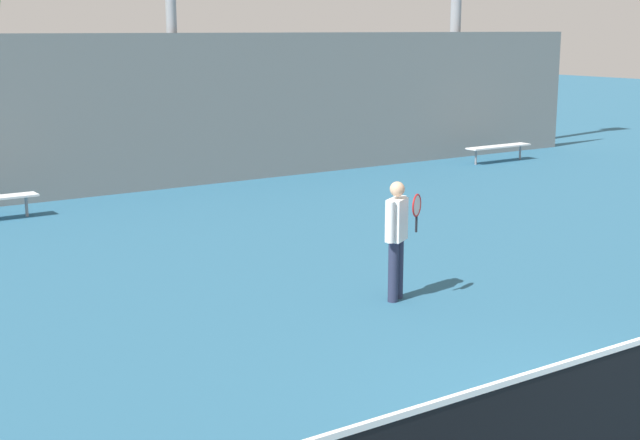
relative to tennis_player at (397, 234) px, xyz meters
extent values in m
cylinder|color=#282D47|center=(-0.09, -0.04, -0.51)|extent=(0.14, 0.14, 0.84)
cylinder|color=#282D47|center=(0.08, 0.06, -0.51)|extent=(0.14, 0.14, 0.84)
cube|color=white|center=(0.00, 0.01, 0.20)|extent=(0.40, 0.35, 0.58)
cylinder|color=white|center=(-0.20, -0.10, 0.21)|extent=(0.10, 0.10, 0.56)
cylinder|color=white|center=(0.19, 0.12, 0.21)|extent=(0.10, 0.10, 0.56)
sphere|color=#DBAD89|center=(0.00, 0.01, 0.62)|extent=(0.20, 0.20, 0.20)
cylinder|color=black|center=(0.14, -0.23, 0.16)|extent=(0.03, 0.03, 0.22)
torus|color=red|center=(0.14, -0.23, 0.42)|extent=(0.28, 0.18, 0.31)
cylinder|color=silver|center=(0.14, -0.23, 0.42)|extent=(0.23, 0.14, 0.27)
cube|color=white|center=(10.48, 8.43, -0.49)|extent=(2.15, 0.40, 0.04)
cylinder|color=gray|center=(9.62, 8.43, -0.72)|extent=(0.06, 0.06, 0.42)
cylinder|color=gray|center=(11.34, 8.43, -0.72)|extent=(0.06, 0.06, 0.42)
cylinder|color=gray|center=(-2.55, 8.43, -0.72)|extent=(0.06, 0.06, 0.42)
cube|color=gray|center=(-0.87, 9.76, 0.85)|extent=(30.31, 0.06, 3.54)
camera|label=1|loc=(-7.45, -9.10, 2.72)|focal=50.00mm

